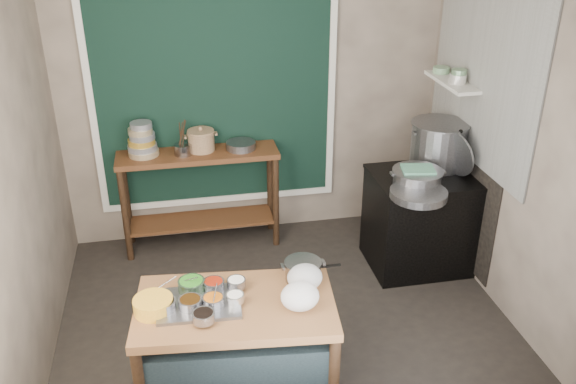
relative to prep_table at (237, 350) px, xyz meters
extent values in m
cube|color=black|center=(0.45, 0.75, -0.39)|extent=(3.50, 3.00, 0.02)
cube|color=gray|center=(0.45, 2.26, 1.02)|extent=(3.50, 0.02, 2.80)
cube|color=gray|center=(-1.31, 0.75, 1.02)|extent=(0.02, 3.00, 2.80)
cube|color=gray|center=(2.21, 0.75, 1.02)|extent=(0.02, 3.00, 2.80)
cube|color=black|center=(0.10, 2.22, 0.98)|extent=(2.10, 0.02, 1.90)
cube|color=#B2B2AA|center=(2.19, 1.30, 1.48)|extent=(0.02, 1.70, 1.70)
cube|color=black|center=(2.19, 1.40, 0.32)|extent=(0.01, 1.30, 1.30)
cube|color=beige|center=(2.08, 1.60, 1.23)|extent=(0.22, 0.70, 0.03)
cube|color=brown|center=(0.00, 0.00, 0.00)|extent=(1.32, 0.84, 0.75)
cube|color=#572F19|center=(-0.10, 2.03, 0.10)|extent=(1.45, 0.40, 0.95)
cube|color=black|center=(1.80, 1.30, 0.05)|extent=(0.90, 0.68, 0.85)
cube|color=black|center=(1.80, 1.30, 0.49)|extent=(0.92, 0.69, 0.03)
cube|color=gray|center=(-0.22, 0.03, 0.39)|extent=(0.53, 0.39, 0.02)
cylinder|color=gray|center=(-0.21, -0.16, 0.43)|extent=(0.14, 0.14, 0.06)
cylinder|color=gray|center=(-0.26, 0.17, 0.43)|extent=(0.17, 0.17, 0.07)
cylinder|color=gray|center=(0.03, 0.15, 0.42)|extent=(0.12, 0.12, 0.05)
cylinder|color=silver|center=(0.00, -0.01, 0.42)|extent=(0.11, 0.11, 0.05)
cylinder|color=gray|center=(-0.14, -0.02, 0.43)|extent=(0.14, 0.14, 0.06)
cylinder|color=gray|center=(-0.28, -0.02, 0.43)|extent=(0.15, 0.15, 0.06)
cylinder|color=gray|center=(-0.44, 0.00, 0.43)|extent=(0.16, 0.16, 0.06)
cylinder|color=gray|center=(-0.12, 0.15, 0.43)|extent=(0.14, 0.14, 0.06)
cylinder|color=gold|center=(-0.50, 0.02, 0.42)|extent=(0.28, 0.28, 0.09)
ellipsoid|color=white|center=(0.39, -0.13, 0.47)|extent=(0.30, 0.28, 0.18)
ellipsoid|color=white|center=(0.46, 0.07, 0.46)|extent=(0.29, 0.27, 0.17)
cylinder|color=tan|center=(-0.57, 2.06, 0.60)|extent=(0.27, 0.27, 0.05)
cylinder|color=gray|center=(-0.57, 2.06, 0.65)|extent=(0.26, 0.26, 0.05)
cylinder|color=gold|center=(-0.57, 2.06, 0.70)|extent=(0.24, 0.24, 0.05)
cylinder|color=gray|center=(-0.57, 2.06, 0.75)|extent=(0.23, 0.23, 0.05)
cylinder|color=tan|center=(-0.57, 2.06, 0.80)|extent=(0.21, 0.21, 0.05)
cylinder|color=gray|center=(-0.57, 2.06, 0.85)|extent=(0.19, 0.19, 0.05)
cylinder|color=gray|center=(-0.22, 2.00, 0.62)|extent=(0.18, 0.18, 0.10)
cylinder|color=gray|center=(0.30, 2.04, 0.61)|extent=(0.34, 0.34, 0.07)
cylinder|color=gray|center=(2.03, 1.26, 0.71)|extent=(0.23, 0.43, 0.41)
cube|color=#508971|center=(1.64, 1.13, 0.65)|extent=(0.29, 0.24, 0.02)
cylinder|color=gray|center=(1.57, 0.93, 0.53)|extent=(0.47, 0.47, 0.06)
cylinder|color=silver|center=(2.08, 1.51, 1.26)|extent=(0.15, 0.15, 0.04)
cylinder|color=silver|center=(2.08, 1.51, 1.30)|extent=(0.14, 0.14, 0.04)
cylinder|color=gray|center=(2.08, 1.51, 1.34)|extent=(0.13, 0.13, 0.04)
cylinder|color=gray|center=(2.08, 1.84, 1.27)|extent=(0.17, 0.17, 0.05)
camera|label=1|loc=(-0.28, -3.11, 2.69)|focal=38.00mm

